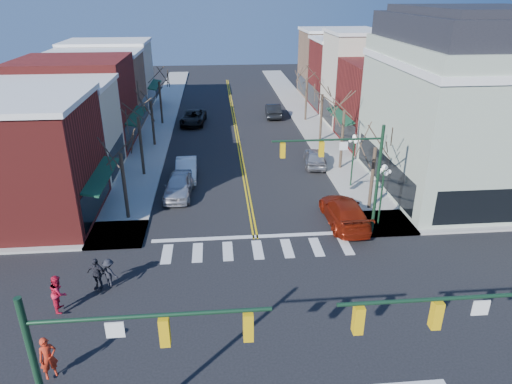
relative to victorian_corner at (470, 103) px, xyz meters
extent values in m
plane|color=black|center=(-16.50, -14.50, -6.66)|extent=(160.00, 160.00, 0.00)
cube|color=#9E9B93|center=(-25.25, 5.50, -6.58)|extent=(3.50, 70.00, 0.15)
cube|color=#9E9B93|center=(-7.75, 5.50, -6.58)|extent=(3.50, 70.00, 0.15)
cube|color=maroon|center=(-32.00, -2.75, -2.66)|extent=(10.00, 8.50, 8.00)
cube|color=beige|center=(-32.00, 5.00, -2.91)|extent=(10.00, 7.00, 7.50)
cube|color=maroon|center=(-32.00, 13.00, -2.41)|extent=(10.00, 9.00, 8.50)
cube|color=#956E52|center=(-32.00, 21.25, -2.76)|extent=(10.00, 7.50, 7.80)
cube|color=beige|center=(-32.00, 29.00, -2.56)|extent=(10.00, 8.00, 8.20)
cube|color=maroon|center=(-1.00, 11.25, -2.66)|extent=(10.00, 8.50, 8.00)
cube|color=beige|center=(-1.00, 19.00, -1.66)|extent=(10.00, 7.00, 10.00)
cube|color=maroon|center=(-1.00, 26.50, -2.41)|extent=(10.00, 8.00, 8.50)
cube|color=#956E52|center=(-1.00, 34.50, -2.16)|extent=(10.00, 8.00, 9.00)
cube|color=#A4B29A|center=(0.00, 0.00, -1.16)|extent=(12.00, 14.00, 11.00)
cube|color=white|center=(0.00, 0.00, 2.94)|extent=(12.25, 14.25, 0.50)
cube|color=black|center=(0.00, 0.00, 5.24)|extent=(11.40, 13.40, 1.80)
cube|color=black|center=(0.00, 0.00, 6.34)|extent=(9.80, 11.80, 0.60)
cylinder|color=#14331E|center=(-20.65, -21.90, -0.26)|extent=(6.50, 0.12, 0.12)
cube|color=gold|center=(-20.33, -21.90, -0.81)|extent=(0.28, 0.28, 0.90)
cube|color=gold|center=(-18.05, -21.90, -0.81)|extent=(0.28, 0.28, 0.90)
cylinder|color=#14331E|center=(-12.35, -21.90, -0.26)|extent=(6.50, 0.12, 0.12)
cube|color=gold|center=(-12.68, -21.90, -0.81)|extent=(0.28, 0.28, 0.90)
cube|color=gold|center=(-14.95, -21.90, -0.81)|extent=(0.28, 0.28, 0.90)
cylinder|color=#14331E|center=(-9.10, -7.10, -3.06)|extent=(0.20, 0.20, 7.20)
cylinder|color=#14331E|center=(-12.35, -7.10, -0.26)|extent=(6.50, 0.12, 0.12)
cube|color=gold|center=(-12.68, -7.10, -0.81)|extent=(0.28, 0.28, 0.90)
cube|color=gold|center=(-14.95, -7.10, -0.81)|extent=(0.28, 0.28, 0.90)
cylinder|color=#14331E|center=(-8.30, -6.00, -4.66)|extent=(0.12, 0.12, 4.00)
sphere|color=white|center=(-8.30, -6.00, -2.51)|extent=(0.36, 0.36, 0.36)
cylinder|color=#14331E|center=(-8.30, 0.50, -4.66)|extent=(0.12, 0.12, 4.00)
sphere|color=white|center=(-8.30, 0.50, -2.51)|extent=(0.36, 0.36, 0.36)
cylinder|color=#382B21|center=(-24.90, -3.50, -4.28)|extent=(0.24, 0.24, 4.76)
cylinder|color=#382B21|center=(-24.90, 4.50, -4.14)|extent=(0.24, 0.24, 5.04)
cylinder|color=#382B21|center=(-24.90, 12.50, -4.38)|extent=(0.24, 0.24, 4.55)
cylinder|color=#382B21|center=(-24.90, 20.50, -4.21)|extent=(0.24, 0.24, 4.90)
cylinder|color=#382B21|center=(-8.10, -3.50, -4.35)|extent=(0.24, 0.24, 4.62)
cylinder|color=#382B21|center=(-8.10, 4.50, -4.07)|extent=(0.24, 0.24, 5.18)
cylinder|color=#382B21|center=(-8.10, 12.50, -4.24)|extent=(0.24, 0.24, 4.83)
cylinder|color=#382B21|center=(-8.10, 20.50, -4.17)|extent=(0.24, 0.24, 4.97)
imported|color=silver|center=(-21.69, 0.09, -5.81)|extent=(2.34, 5.08, 1.69)
imported|color=silver|center=(-21.30, 3.63, -5.88)|extent=(1.76, 4.77, 1.56)
imported|color=black|center=(-21.30, 20.21, -5.88)|extent=(3.11, 5.84, 1.56)
imported|color=maroon|center=(-10.45, -5.43, -5.81)|extent=(2.45, 5.89, 1.70)
imported|color=#A3A3A7|center=(-10.10, 5.60, -5.88)|extent=(2.45, 4.78, 1.56)
imported|color=black|center=(-11.70, 22.67, -5.84)|extent=(1.99, 5.04, 1.63)
imported|color=red|center=(-25.64, -17.45, -5.57)|extent=(0.82, 0.75, 1.87)
imported|color=red|center=(-26.50, -13.17, -5.55)|extent=(0.87, 1.04, 1.90)
imported|color=black|center=(-25.09, -11.62, -5.61)|extent=(1.14, 0.75, 1.79)
imported|color=black|center=(-24.52, -11.40, -5.73)|extent=(1.16, 1.00, 1.56)
camera|label=1|loc=(-18.73, -31.83, 7.67)|focal=32.00mm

